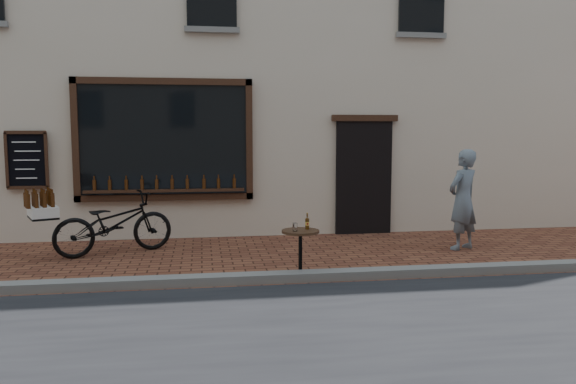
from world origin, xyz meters
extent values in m
plane|color=#5B2C1D|center=(0.00, 0.00, 0.00)|extent=(90.00, 90.00, 0.00)
cube|color=slate|center=(0.00, 0.20, 0.06)|extent=(90.00, 0.25, 0.12)
cube|color=beige|center=(0.00, 6.50, 5.00)|extent=(28.00, 6.00, 10.00)
cube|color=black|center=(-1.90, 3.45, 1.85)|extent=(3.00, 0.06, 2.00)
cube|color=black|center=(-1.90, 3.43, 2.91)|extent=(3.24, 0.10, 0.12)
cube|color=black|center=(-1.90, 3.43, 0.79)|extent=(3.24, 0.10, 0.12)
cube|color=black|center=(-3.46, 3.43, 1.85)|extent=(0.12, 0.10, 2.24)
cube|color=black|center=(-0.34, 3.43, 1.85)|extent=(0.12, 0.10, 2.24)
cube|color=black|center=(-1.90, 3.38, 0.92)|extent=(2.90, 0.16, 0.05)
cube|color=black|center=(1.90, 3.46, 1.10)|extent=(1.10, 0.10, 2.20)
cube|color=black|center=(1.90, 3.43, 2.26)|extent=(1.30, 0.10, 0.12)
cube|color=black|center=(-4.30, 3.44, 1.50)|extent=(0.62, 0.04, 0.92)
cylinder|color=#3D1C07|center=(-3.15, 3.38, 1.04)|extent=(0.06, 0.06, 0.19)
cylinder|color=#3D1C07|center=(-2.87, 3.38, 1.04)|extent=(0.06, 0.06, 0.19)
cylinder|color=#3D1C07|center=(-2.59, 3.38, 1.04)|extent=(0.06, 0.06, 0.19)
cylinder|color=#3D1C07|center=(-2.32, 3.38, 1.04)|extent=(0.06, 0.06, 0.19)
cylinder|color=#3D1C07|center=(-2.04, 3.38, 1.04)|extent=(0.06, 0.06, 0.19)
cylinder|color=#3D1C07|center=(-1.76, 3.38, 1.04)|extent=(0.06, 0.06, 0.19)
cylinder|color=#3D1C07|center=(-1.48, 3.38, 1.04)|extent=(0.06, 0.06, 0.19)
cylinder|color=#3D1C07|center=(-1.21, 3.38, 1.04)|extent=(0.06, 0.06, 0.19)
cylinder|color=#3D1C07|center=(-0.93, 3.38, 1.04)|extent=(0.06, 0.06, 0.19)
cylinder|color=#3D1C07|center=(-0.65, 3.38, 1.04)|extent=(0.06, 0.06, 0.19)
imported|color=black|center=(-2.67, 2.29, 0.51)|extent=(2.04, 1.39, 1.01)
cube|color=black|center=(-3.65, 1.87, 0.70)|extent=(0.57, 0.65, 0.03)
cube|color=silver|center=(-3.65, 1.87, 0.79)|extent=(0.58, 0.67, 0.16)
cylinder|color=#3D1C07|center=(-3.46, 1.72, 0.98)|extent=(0.06, 0.06, 0.21)
cylinder|color=#3D1C07|center=(-3.57, 1.68, 0.98)|extent=(0.06, 0.06, 0.21)
cylinder|color=#3D1C07|center=(-3.67, 1.64, 0.98)|extent=(0.06, 0.06, 0.21)
cylinder|color=#3D1C07|center=(-3.77, 1.59, 0.98)|extent=(0.06, 0.06, 0.21)
cylinder|color=#3D1C07|center=(-3.52, 1.85, 0.98)|extent=(0.06, 0.06, 0.21)
cylinder|color=#3D1C07|center=(-3.62, 1.80, 0.98)|extent=(0.06, 0.06, 0.21)
cylinder|color=#3D1C07|center=(-3.73, 1.76, 0.98)|extent=(0.06, 0.06, 0.21)
cylinder|color=#3D1C07|center=(-3.83, 1.71, 0.98)|extent=(0.06, 0.06, 0.21)
cylinder|color=#3D1C07|center=(-3.57, 1.97, 0.98)|extent=(0.06, 0.06, 0.21)
cylinder|color=#3D1C07|center=(-3.68, 1.93, 0.98)|extent=(0.06, 0.06, 0.21)
cylinder|color=#3D1C07|center=(-3.78, 1.88, 0.98)|extent=(0.06, 0.06, 0.21)
cylinder|color=#3D1C07|center=(-3.88, 1.84, 0.98)|extent=(0.06, 0.06, 0.21)
cylinder|color=#3D1C07|center=(-3.63, 2.10, 0.98)|extent=(0.06, 0.06, 0.21)
cylinder|color=black|center=(0.10, 0.35, 0.01)|extent=(0.38, 0.38, 0.03)
cylinder|color=black|center=(0.10, 0.35, 0.33)|extent=(0.05, 0.05, 0.60)
cylinder|color=black|center=(0.10, 0.35, 0.65)|extent=(0.52, 0.52, 0.03)
cylinder|color=gold|center=(0.20, 0.40, 0.75)|extent=(0.05, 0.05, 0.05)
cylinder|color=white|center=(0.01, 0.29, 0.72)|extent=(0.07, 0.07, 0.11)
imported|color=slate|center=(3.16, 1.78, 0.85)|extent=(0.74, 0.65, 1.71)
camera|label=1|loc=(-1.22, -7.12, 2.03)|focal=35.00mm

